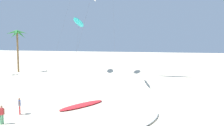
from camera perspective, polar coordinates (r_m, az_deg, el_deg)
name	(u,v)px	position (r m, az deg, el deg)	size (l,w,h in m)	color
palm_tree_0	(17,38)	(59.29, -22.20, 5.78)	(4.87, 4.68, 9.93)	brown
flying_kite_3	(79,23)	(56.57, -8.12, 9.79)	(2.44, 8.34, 13.00)	#19B2B7
grounded_kite_0	(82,105)	(26.89, -7.37, -10.18)	(4.12, 5.94, 0.24)	red
grounded_kite_1	(146,118)	(22.47, 8.36, -13.28)	(2.74, 5.57, 0.29)	white
person_foreground_walker	(20,105)	(25.36, -21.71, -9.61)	(0.33, 0.44, 1.68)	red
person_near_right	(2,114)	(23.11, -25.42, -11.19)	(0.34, 0.42, 1.70)	#338E56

